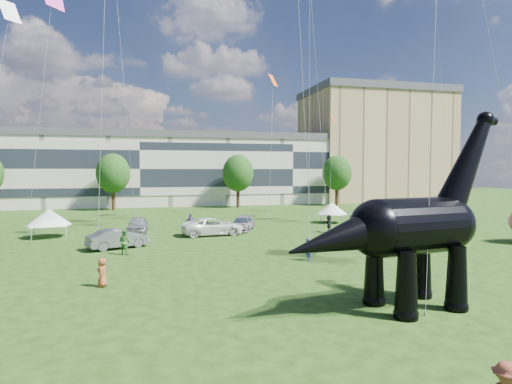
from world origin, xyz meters
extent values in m
plane|color=#16330C|center=(0.00, 0.00, 0.00)|extent=(220.00, 220.00, 0.00)
cube|color=beige|center=(-8.00, 62.00, 6.00)|extent=(78.00, 11.00, 12.00)
cube|color=tan|center=(40.00, 65.00, 11.00)|extent=(28.00, 18.00, 22.00)
cylinder|color=#382314|center=(-12.00, 53.00, 1.60)|extent=(0.56, 0.56, 3.20)
ellipsoid|color=#14380F|center=(-12.00, 53.00, 6.32)|extent=(5.20, 5.20, 6.24)
cylinder|color=#382314|center=(8.00, 53.00, 1.60)|extent=(0.56, 0.56, 3.20)
ellipsoid|color=#14380F|center=(8.00, 53.00, 6.32)|extent=(5.20, 5.20, 6.24)
cylinder|color=#382314|center=(26.00, 53.00, 1.60)|extent=(0.56, 0.56, 3.20)
ellipsoid|color=#14380F|center=(26.00, 53.00, 6.32)|extent=(5.20, 5.20, 6.24)
cone|color=black|center=(4.21, -1.57, 1.46)|extent=(1.15, 1.15, 2.91)
sphere|color=black|center=(4.21, -1.57, 0.17)|extent=(1.07, 1.07, 1.07)
cone|color=black|center=(3.87, 0.54, 1.46)|extent=(1.15, 1.15, 2.91)
sphere|color=black|center=(3.87, 0.54, 0.17)|extent=(1.07, 1.07, 1.07)
cone|color=black|center=(7.08, -1.12, 1.46)|extent=(1.15, 1.15, 2.91)
sphere|color=black|center=(7.08, -1.12, 0.17)|extent=(1.07, 1.07, 1.07)
cone|color=black|center=(6.75, 0.99, 1.46)|extent=(1.15, 1.15, 2.91)
sphere|color=black|center=(6.75, 0.99, 0.17)|extent=(1.07, 1.07, 1.07)
cylinder|color=black|center=(5.38, -0.30, 3.79)|extent=(4.44, 3.23, 2.62)
sphere|color=black|center=(3.37, -0.62, 3.79)|extent=(2.62, 2.62, 2.62)
sphere|color=black|center=(7.40, 0.01, 3.79)|extent=(2.53, 2.53, 2.53)
cone|color=black|center=(8.57, 0.20, 6.60)|extent=(3.84, 2.01, 5.14)
sphere|color=black|center=(9.74, 0.38, 8.83)|extent=(0.82, 0.82, 0.82)
cylinder|color=black|center=(10.03, 0.43, 8.78)|extent=(0.74, 0.53, 0.43)
cone|color=black|center=(1.39, -0.93, 3.46)|extent=(5.39, 2.82, 2.85)
imported|color=#BBBCC0|center=(-7.61, 27.10, 0.81)|extent=(2.15, 4.86, 1.62)
imported|color=slate|center=(-8.94, 18.54, 0.80)|extent=(5.10, 3.54, 1.59)
imported|color=white|center=(-0.49, 23.65, 0.83)|extent=(6.26, 3.36, 1.67)
imported|color=#595960|center=(3.01, 26.20, 0.70)|extent=(3.80, 5.21, 1.40)
cube|color=white|center=(18.09, 27.55, 1.10)|extent=(3.83, 3.83, 0.12)
cone|color=white|center=(18.09, 27.55, 1.90)|extent=(4.86, 4.86, 1.50)
cylinder|color=#999999|center=(16.30, 26.69, 0.55)|extent=(0.06, 0.06, 1.10)
cylinder|color=#999999|center=(18.95, 25.76, 0.55)|extent=(0.06, 0.06, 1.10)
cylinder|color=#999999|center=(17.23, 29.34, 0.55)|extent=(0.06, 0.06, 1.10)
cylinder|color=#999999|center=(19.88, 28.41, 0.55)|extent=(0.06, 0.06, 1.10)
cube|color=white|center=(14.75, 29.80, 1.03)|extent=(3.70, 3.70, 0.11)
cone|color=white|center=(14.75, 29.80, 1.78)|extent=(4.69, 4.69, 1.40)
cylinder|color=#999999|center=(13.02, 29.13, 0.51)|extent=(0.06, 0.06, 1.03)
cylinder|color=#999999|center=(15.42, 28.07, 0.51)|extent=(0.06, 0.06, 1.03)
cylinder|color=#999999|center=(14.09, 31.53, 0.51)|extent=(0.06, 0.06, 1.03)
cylinder|color=#999999|center=(16.48, 30.46, 0.51)|extent=(0.06, 0.06, 1.03)
cube|color=white|center=(-15.62, 25.99, 1.12)|extent=(3.52, 3.52, 0.12)
cone|color=white|center=(-15.62, 25.99, 1.94)|extent=(4.46, 4.46, 1.53)
cylinder|color=#999999|center=(-16.80, 24.34, 0.56)|extent=(0.06, 0.06, 1.12)
cylinder|color=#999999|center=(-13.98, 24.81, 0.56)|extent=(0.06, 0.06, 1.12)
cylinder|color=#999999|center=(-17.26, 27.16, 0.56)|extent=(0.06, 0.06, 1.12)
cylinder|color=#999999|center=(-14.44, 27.63, 0.56)|extent=(0.06, 0.06, 1.12)
imported|color=#9E4927|center=(-8.95, 6.82, 0.79)|extent=(0.63, 0.85, 1.58)
imported|color=olive|center=(10.72, 16.23, 0.88)|extent=(0.82, 1.22, 1.76)
imported|color=black|center=(11.22, 22.59, 0.90)|extent=(0.88, 1.75, 1.80)
imported|color=#4D387E|center=(-2.40, 26.66, 0.92)|extent=(1.09, 0.48, 1.83)
imported|color=#282C94|center=(4.40, 10.47, 0.78)|extent=(0.64, 0.68, 1.57)
imported|color=#38668E|center=(21.59, 35.11, 0.90)|extent=(0.77, 0.63, 1.81)
imported|color=#418033|center=(-8.28, 15.82, 0.95)|extent=(1.16, 1.12, 1.89)
plane|color=#EB4B0C|center=(10.51, 40.53, 18.85)|extent=(1.99, 2.06, 1.73)
plane|color=red|center=(19.59, 40.38, 13.68)|extent=(1.68, 1.82, 1.33)
plane|color=white|center=(-19.93, 31.29, 22.39)|extent=(2.56, 2.64, 2.26)
camera|label=1|loc=(-6.35, -17.48, 6.38)|focal=30.00mm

